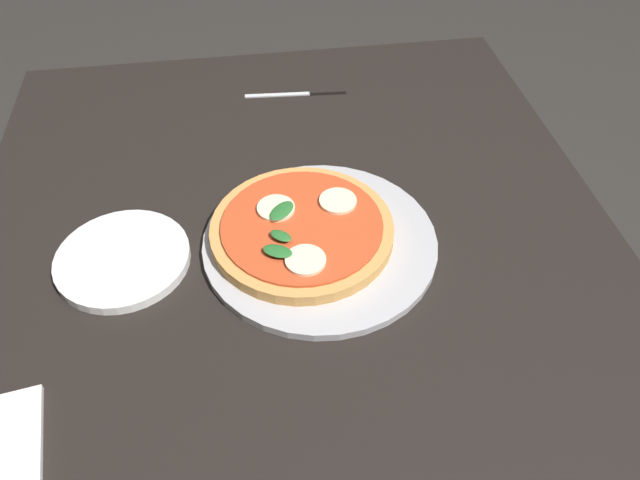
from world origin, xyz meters
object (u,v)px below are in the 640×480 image
pizza (302,229)px  plate_white (123,259)px  dining_table (305,338)px  knife (309,93)px  serving_tray (320,242)px

pizza → plate_white: (0.00, -0.25, -0.02)m
dining_table → pizza: pizza is taller
dining_table → plate_white: plate_white is taller
plate_white → knife: 0.48m
serving_tray → plate_white: 0.27m
serving_tray → plate_white: plate_white is taller
dining_table → serving_tray: 0.14m
serving_tray → pizza: 0.03m
serving_tray → knife: size_ratio=1.75×
plate_white → knife: bearing=141.0°
pizza → knife: (-0.37, 0.06, -0.02)m
serving_tray → dining_table: bearing=-23.4°
dining_table → plate_white: size_ratio=6.88×
serving_tray → knife: serving_tray is taller
plate_white → pizza: bearing=91.1°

